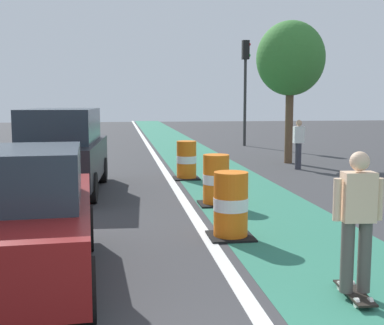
{
  "coord_description": "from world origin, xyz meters",
  "views": [
    {
      "loc": [
        -0.5,
        -2.91,
        2.25
      ],
      "look_at": [
        0.82,
        6.36,
        1.1
      ],
      "focal_mm": 47.68,
      "sensor_mm": 36.0,
      "label": 1
    }
  ],
  "objects": [
    {
      "name": "traffic_barrel_mid",
      "position": [
        1.54,
        7.73,
        0.53
      ],
      "size": [
        0.73,
        0.73,
        1.09
      ],
      "color": "orange",
      "rests_on": "ground"
    },
    {
      "name": "traffic_light_corner",
      "position": [
        5.61,
        21.51,
        3.5
      ],
      "size": [
        0.41,
        0.32,
        5.1
      ],
      "color": "#2D2D2D",
      "rests_on": "ground"
    },
    {
      "name": "parked_sedan_nearest",
      "position": [
        -1.8,
        3.31,
        0.83
      ],
      "size": [
        2.11,
        4.2,
        1.7
      ],
      "color": "maroon",
      "rests_on": "ground"
    },
    {
      "name": "traffic_barrel_back",
      "position": [
        1.38,
        11.4,
        0.53
      ],
      "size": [
        0.73,
        0.73,
        1.09
      ],
      "color": "orange",
      "rests_on": "ground"
    },
    {
      "name": "lane_divider_stripe",
      "position": [
        0.9,
        12.0,
        0.01
      ],
      "size": [
        0.2,
        80.0,
        0.01
      ],
      "primitive_type": "cube",
      "color": "silver",
      "rests_on": "ground"
    },
    {
      "name": "traffic_barrel_front",
      "position": [
        1.28,
        5.1,
        0.53
      ],
      "size": [
        0.73,
        0.73,
        1.09
      ],
      "color": "orange",
      "rests_on": "ground"
    },
    {
      "name": "bike_lane_strip",
      "position": [
        2.4,
        12.0,
        0.0
      ],
      "size": [
        2.5,
        80.0,
        0.01
      ],
      "primitive_type": "cube",
      "color": "#2D755B",
      "rests_on": "ground"
    },
    {
      "name": "street_tree_sidewalk",
      "position": [
        5.48,
        14.57,
        3.67
      ],
      "size": [
        2.4,
        2.4,
        5.0
      ],
      "color": "brown",
      "rests_on": "ground"
    },
    {
      "name": "skateboarder_on_lane",
      "position": [
        2.12,
        2.36,
        0.91
      ],
      "size": [
        0.57,
        0.81,
        1.69
      ],
      "color": "black",
      "rests_on": "ground"
    },
    {
      "name": "pedestrian_crossing",
      "position": [
        5.25,
        12.91,
        0.86
      ],
      "size": [
        0.34,
        0.2,
        1.61
      ],
      "color": "#33333D",
      "rests_on": "ground"
    },
    {
      "name": "parked_suv_second",
      "position": [
        -1.9,
        9.76,
        1.04
      ],
      "size": [
        2.1,
        4.69,
        2.04
      ],
      "color": "black",
      "rests_on": "ground"
    }
  ]
}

